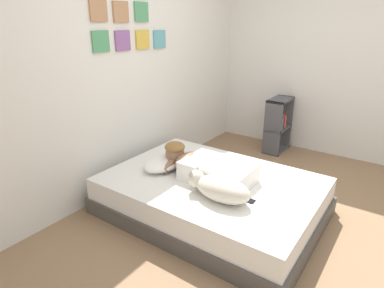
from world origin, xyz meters
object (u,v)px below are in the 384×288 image
object	(u,v)px
dog	(219,188)
cell_phone	(246,200)
coffee_cup	(190,162)
bookshelf	(278,125)
pillow	(165,162)
bed	(211,196)
person_lying	(205,166)

from	to	relation	value
dog	cell_phone	bearing A→B (deg)	-60.04
dog	coffee_cup	bearing A→B (deg)	55.51
coffee_cup	bookshelf	world-z (taller)	bookshelf
pillow	coffee_cup	world-z (taller)	pillow
bed	coffee_cup	bearing A→B (deg)	70.50
pillow	dog	bearing A→B (deg)	-106.45
person_lying	dog	xyz separation A→B (m)	(-0.28, -0.31, -0.00)
dog	cell_phone	world-z (taller)	dog
pillow	coffee_cup	size ratio (longest dim) A/B	4.16
dog	cell_phone	distance (m)	0.25
person_lying	cell_phone	bearing A→B (deg)	-107.92
pillow	cell_phone	bearing A→B (deg)	-96.61
person_lying	cell_phone	world-z (taller)	person_lying
person_lying	cell_phone	size ratio (longest dim) A/B	6.57
bed	bookshelf	xyz separation A→B (m)	(1.88, 0.09, 0.21)
bed	cell_phone	xyz separation A→B (m)	(-0.16, -0.44, 0.19)
pillow	person_lying	distance (m)	0.45
person_lying	dog	world-z (taller)	person_lying
pillow	bed	bearing A→B (deg)	-84.03
coffee_cup	cell_phone	size ratio (longest dim) A/B	0.89
bed	cell_phone	size ratio (longest dim) A/B	14.07
bed	cell_phone	bearing A→B (deg)	-110.54
bed	dog	world-z (taller)	dog
bed	coffee_cup	world-z (taller)	coffee_cup
bed	bookshelf	world-z (taller)	bookshelf
person_lying	coffee_cup	distance (m)	0.29
cell_phone	bookshelf	world-z (taller)	bookshelf
coffee_cup	dog	bearing A→B (deg)	-124.49
person_lying	cell_phone	xyz separation A→B (m)	(-0.16, -0.51, -0.10)
dog	bookshelf	bearing A→B (deg)	8.79
pillow	bookshelf	distance (m)	1.98
bed	coffee_cup	xyz separation A→B (m)	(0.12, 0.33, 0.22)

